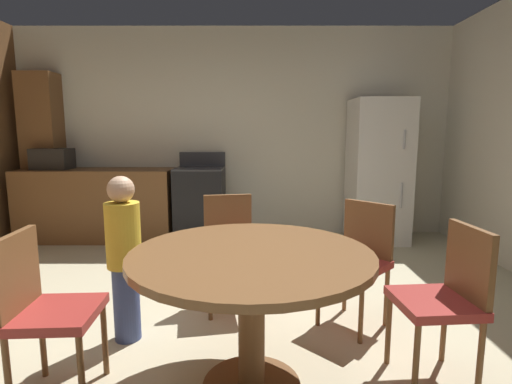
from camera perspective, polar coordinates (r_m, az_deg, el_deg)
ground_plane at (r=2.65m, az=-6.64°, el=-22.31°), size 14.00×14.00×0.00m
wall_back at (r=5.34m, az=-2.93°, el=8.53°), size 5.94×0.12×2.70m
kitchen_counter at (r=5.40m, az=-21.60°, el=-1.67°), size 1.90×0.60×0.90m
pantry_column at (r=5.81m, az=-28.02°, el=4.58°), size 0.44×0.36×2.10m
oven_range at (r=5.06m, az=-7.78°, el=-1.59°), size 0.60×0.60×1.10m
refrigerator at (r=5.13m, az=17.49°, el=2.88°), size 0.68×0.68×1.76m
microwave at (r=5.56m, az=-27.09°, el=4.30°), size 0.44×0.32×0.26m
dining_table at (r=2.08m, az=-0.43°, el=-12.65°), size 1.25×1.25×0.76m
chair_north at (r=3.11m, az=-3.60°, el=-7.44°), size 0.46×0.46×0.87m
chair_east at (r=2.43m, az=26.09°, el=-13.06°), size 0.43×0.43×0.87m
chair_northeast at (r=2.91m, az=14.91°, el=-8.86°), size 0.57×0.57×0.87m
chair_west at (r=2.33m, az=-28.22°, el=-14.07°), size 0.42×0.42×0.87m
person_child at (r=2.71m, az=-18.28°, el=-8.57°), size 0.30×0.30×1.09m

